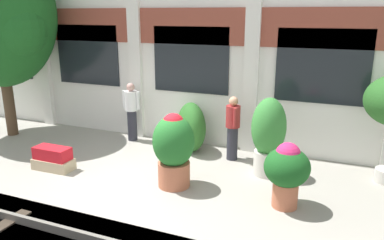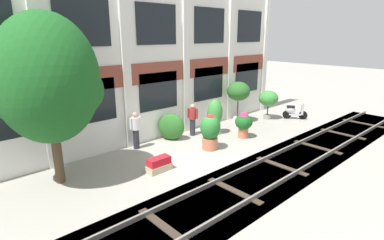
{
  "view_description": "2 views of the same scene",
  "coord_description": "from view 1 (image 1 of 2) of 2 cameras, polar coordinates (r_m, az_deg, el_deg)",
  "views": [
    {
      "loc": [
        3.73,
        -6.25,
        3.41
      ],
      "look_at": [
        0.56,
        1.47,
        1.03
      ],
      "focal_mm": 35.0,
      "sensor_mm": 36.0,
      "label": 1
    },
    {
      "loc": [
        -7.92,
        -8.24,
        4.75
      ],
      "look_at": [
        0.6,
        1.14,
        1.1
      ],
      "focal_mm": 28.0,
      "sensor_mm": 36.0,
      "label": 2
    }
  ],
  "objects": [
    {
      "name": "resident_watching_tracks",
      "position": [
        8.93,
        6.23,
        -0.97
      ],
      "size": [
        0.34,
        0.47,
        1.55
      ],
      "rotation": [
        0.0,
        0.0,
        -2.63
      ],
      "color": "#282833",
      "rests_on": "ground"
    },
    {
      "name": "resident_by_doorway",
      "position": [
        10.38,
        -9.19,
        1.5
      ],
      "size": [
        0.53,
        0.34,
        1.61
      ],
      "rotation": [
        0.0,
        0.0,
        -1.6
      ],
      "color": "#282833",
      "rests_on": "ground"
    },
    {
      "name": "ground_plane",
      "position": [
        8.04,
        -7.77,
        -9.34
      ],
      "size": [
        80.0,
        80.0,
        0.0
      ],
      "primitive_type": "plane",
      "color": "#9E998E"
    },
    {
      "name": "potted_plant_stone_basin",
      "position": [
        7.5,
        -2.82,
        -4.07
      ],
      "size": [
        0.84,
        0.84,
        1.54
      ],
      "color": "#B76647",
      "rests_on": "ground"
    },
    {
      "name": "potted_plant_square_trough",
      "position": [
        9.05,
        -20.42,
        -5.58
      ],
      "size": [
        0.94,
        0.45,
        0.53
      ],
      "color": "tan",
      "rests_on": "ground"
    },
    {
      "name": "potted_plant_glazed_jar",
      "position": [
        8.16,
        11.57,
        -1.9
      ],
      "size": [
        0.74,
        0.74,
        1.73
      ],
      "color": "beige",
      "rests_on": "ground"
    },
    {
      "name": "potted_plant_fluted_column",
      "position": [
        6.94,
        14.25,
        -7.34
      ],
      "size": [
        0.82,
        0.82,
        1.23
      ],
      "color": "#B76647",
      "rests_on": "ground"
    },
    {
      "name": "topiary_hedge",
      "position": [
        9.52,
        -0.1,
        -1.06
      ],
      "size": [
        1.27,
        1.4,
        1.26
      ],
      "primitive_type": "ellipsoid",
      "rotation": [
        0.0,
        0.0,
        2.18
      ],
      "color": "#286023",
      "rests_on": "ground"
    }
  ]
}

